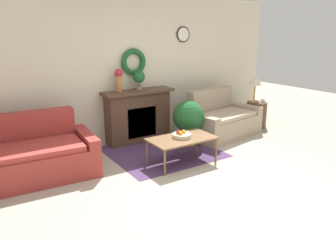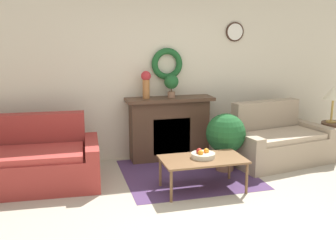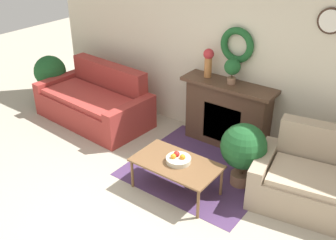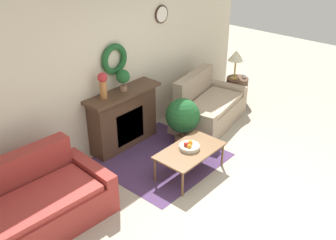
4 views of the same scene
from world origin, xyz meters
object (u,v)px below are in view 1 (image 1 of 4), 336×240
at_px(fireplace, 138,115).
at_px(side_table_by_loveseat, 256,114).
at_px(coffee_table, 182,140).
at_px(fruit_bowl, 182,135).
at_px(vase_on_mantel_left, 119,78).
at_px(couch_left, 26,157).
at_px(potted_plant_on_mantel, 139,78).
at_px(mug, 263,100).
at_px(potted_plant_floor_by_loveseat, 188,118).
at_px(loveseat_right, 221,120).
at_px(table_lamp, 255,81).

xyz_separation_m(fireplace, side_table_by_loveseat, (2.66, -0.53, -0.23)).
height_order(coffee_table, fruit_bowl, fruit_bowl).
bearing_deg(vase_on_mantel_left, couch_left, -161.33).
distance_m(fruit_bowl, potted_plant_on_mantel, 1.52).
height_order(side_table_by_loveseat, mug, mug).
height_order(fireplace, vase_on_mantel_left, vase_on_mantel_left).
height_order(couch_left, mug, couch_left).
bearing_deg(fruit_bowl, coffee_table, -110.67).
relative_size(couch_left, potted_plant_on_mantel, 5.49).
bearing_deg(potted_plant_floor_by_loveseat, coffee_table, -133.13).
height_order(mug, potted_plant_floor_by_loveseat, potted_plant_floor_by_loveseat).
bearing_deg(mug, couch_left, 179.76).
distance_m(side_table_by_loveseat, mug, 0.34).
xyz_separation_m(mug, potted_plant_floor_by_loveseat, (-2.12, -0.14, -0.06)).
height_order(coffee_table, potted_plant_on_mantel, potted_plant_on_mantel).
bearing_deg(potted_plant_floor_by_loveseat, loveseat_right, 10.66).
bearing_deg(vase_on_mantel_left, table_lamp, -9.44).
bearing_deg(side_table_by_loveseat, mug, -37.87).
relative_size(couch_left, loveseat_right, 1.17).
height_order(fruit_bowl, vase_on_mantel_left, vase_on_mantel_left).
bearing_deg(potted_plant_floor_by_loveseat, table_lamp, 7.53).
bearing_deg(coffee_table, potted_plant_on_mantel, 91.40).
xyz_separation_m(side_table_by_loveseat, vase_on_mantel_left, (-3.02, 0.54, 0.96)).
relative_size(fireplace, couch_left, 0.70).
bearing_deg(mug, coffee_table, -164.43).
relative_size(vase_on_mantel_left, potted_plant_on_mantel, 1.17).
xyz_separation_m(fruit_bowl, table_lamp, (2.53, 0.85, 0.55)).
distance_m(fruit_bowl, mug, 2.78).
height_order(vase_on_mantel_left, potted_plant_on_mantel, vase_on_mantel_left).
relative_size(fruit_bowl, potted_plant_on_mantel, 0.85).
bearing_deg(potted_plant_floor_by_loveseat, fruit_bowl, -133.90).
bearing_deg(fireplace, potted_plant_floor_by_loveseat, -49.58).
xyz_separation_m(fruit_bowl, mug, (2.68, 0.72, 0.13)).
bearing_deg(coffee_table, fruit_bowl, 69.33).
xyz_separation_m(couch_left, mug, (4.88, -0.02, 0.28)).
distance_m(couch_left, potted_plant_floor_by_loveseat, 2.77).
xyz_separation_m(loveseat_right, side_table_by_loveseat, (1.08, 0.04, -0.03)).
height_order(loveseat_right, potted_plant_on_mantel, potted_plant_on_mantel).
distance_m(fireplace, vase_on_mantel_left, 0.82).
height_order(side_table_by_loveseat, potted_plant_on_mantel, potted_plant_on_mantel).
bearing_deg(potted_plant_on_mantel, potted_plant_floor_by_loveseat, -50.37).
xyz_separation_m(fireplace, vase_on_mantel_left, (-0.36, 0.01, 0.73)).
bearing_deg(couch_left, loveseat_right, 3.79).
bearing_deg(side_table_by_loveseat, potted_plant_floor_by_loveseat, -173.91).
relative_size(fireplace, table_lamp, 2.34).
bearing_deg(vase_on_mantel_left, side_table_by_loveseat, -10.08).
distance_m(loveseat_right, vase_on_mantel_left, 2.23).
bearing_deg(couch_left, vase_on_mantel_left, 22.17).
bearing_deg(couch_left, side_table_by_loveseat, 4.19).
bearing_deg(table_lamp, side_table_by_loveseat, -38.66).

